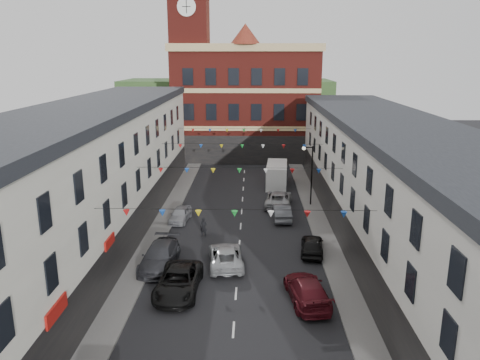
# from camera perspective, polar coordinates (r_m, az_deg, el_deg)

# --- Properties ---
(ground) EXTENTS (160.00, 160.00, 0.00)m
(ground) POSITION_cam_1_polar(r_m,az_deg,el_deg) (33.63, -0.26, -10.43)
(ground) COLOR black
(ground) RESTS_ON ground
(pavement_left) EXTENTS (1.80, 64.00, 0.15)m
(pavement_left) POSITION_cam_1_polar(r_m,az_deg,el_deg) (36.26, -11.25, -8.66)
(pavement_left) COLOR #605E5B
(pavement_left) RESTS_ON ground
(pavement_right) EXTENTS (1.80, 64.00, 0.15)m
(pavement_right) POSITION_cam_1_polar(r_m,az_deg,el_deg) (35.91, 11.05, -8.89)
(pavement_right) COLOR #605E5B
(pavement_right) RESTS_ON ground
(terrace_left) EXTENTS (8.40, 56.00, 10.70)m
(terrace_left) POSITION_cam_1_polar(r_m,az_deg,el_deg) (35.05, -19.85, -0.95)
(terrace_left) COLOR beige
(terrace_left) RESTS_ON ground
(terrace_right) EXTENTS (8.40, 56.00, 9.70)m
(terrace_right) POSITION_cam_1_polar(r_m,az_deg,el_deg) (34.56, 19.72, -2.02)
(terrace_right) COLOR beige
(terrace_right) RESTS_ON ground
(civic_building) EXTENTS (20.60, 13.30, 18.50)m
(civic_building) POSITION_cam_1_polar(r_m,az_deg,el_deg) (68.64, 0.69, 9.62)
(civic_building) COLOR maroon
(civic_building) RESTS_ON ground
(clock_tower) EXTENTS (5.60, 5.60, 30.00)m
(clock_tower) POSITION_cam_1_polar(r_m,az_deg,el_deg) (65.95, -6.09, 15.24)
(clock_tower) COLOR maroon
(clock_tower) RESTS_ON ground
(distant_hill) EXTENTS (40.00, 14.00, 10.00)m
(distant_hill) POSITION_cam_1_polar(r_m,az_deg,el_deg) (93.01, -1.60, 9.04)
(distant_hill) COLOR #284821
(distant_hill) RESTS_ON ground
(street_lamp) EXTENTS (1.10, 0.36, 6.00)m
(street_lamp) POSITION_cam_1_polar(r_m,az_deg,el_deg) (45.96, 8.46, 1.52)
(street_lamp) COLOR black
(street_lamp) RESTS_ON ground
(car_left_c) EXTENTS (2.71, 5.59, 1.53)m
(car_left_c) POSITION_cam_1_polar(r_m,az_deg,el_deg) (30.08, -7.52, -12.16)
(car_left_c) COLOR black
(car_left_c) RESTS_ON ground
(car_left_d) EXTENTS (2.47, 5.54, 1.58)m
(car_left_d) POSITION_cam_1_polar(r_m,az_deg,el_deg) (33.70, -9.78, -9.13)
(car_left_d) COLOR #37383E
(car_left_d) RESTS_ON ground
(car_left_e) EXTENTS (1.93, 3.95, 1.30)m
(car_left_e) POSITION_cam_1_polar(r_m,az_deg,el_deg) (42.36, -7.29, -4.17)
(car_left_e) COLOR #93959B
(car_left_e) RESTS_ON ground
(car_right_c) EXTENTS (2.78, 5.45, 1.51)m
(car_right_c) POSITION_cam_1_polar(r_m,az_deg,el_deg) (29.14, 8.19, -13.14)
(car_right_c) COLOR #59111A
(car_right_c) RESTS_ON ground
(car_right_d) EXTENTS (2.11, 4.25, 1.39)m
(car_right_d) POSITION_cam_1_polar(r_m,az_deg,el_deg) (35.72, 8.79, -7.83)
(car_right_d) COLOR black
(car_right_d) RESTS_ON ground
(car_right_e) EXTENTS (1.68, 4.42, 1.44)m
(car_right_e) POSITION_cam_1_polar(r_m,az_deg,el_deg) (42.67, 5.08, -3.87)
(car_right_e) COLOR #54565C
(car_right_e) RESTS_ON ground
(car_right_f) EXTENTS (3.06, 5.62, 1.50)m
(car_right_f) POSITION_cam_1_polar(r_m,az_deg,el_deg) (46.44, 4.70, -2.26)
(car_right_f) COLOR #A3A4A8
(car_right_f) RESTS_ON ground
(moving_car) EXTENTS (2.82, 5.26, 1.40)m
(moving_car) POSITION_cam_1_polar(r_m,az_deg,el_deg) (33.50, -1.75, -9.22)
(moving_car) COLOR #A2A5A9
(moving_car) RESTS_ON ground
(white_van) EXTENTS (2.69, 5.98, 2.58)m
(white_van) POSITION_cam_1_polar(r_m,az_deg,el_deg) (53.48, 4.50, 0.63)
(white_van) COLOR silver
(white_van) RESTS_ON ground
(pedestrian) EXTENTS (0.64, 0.50, 1.55)m
(pedestrian) POSITION_cam_1_polar(r_m,az_deg,el_deg) (38.73, -4.47, -5.74)
(pedestrian) COLOR black
(pedestrian) RESTS_ON ground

